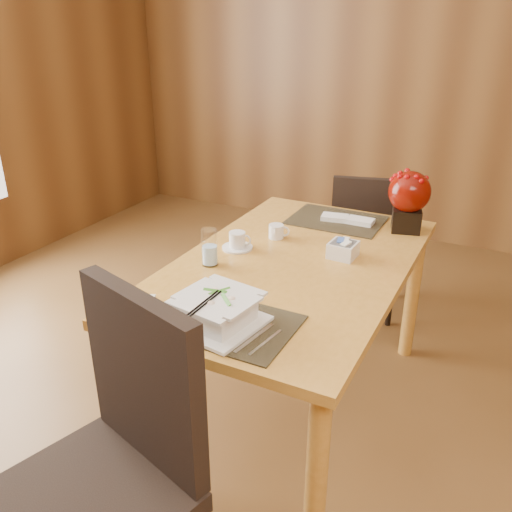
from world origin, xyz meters
The scene contains 15 objects.
ground centered at (0.00, 0.00, 0.00)m, with size 6.00×6.00×0.00m, color brown.
back_wall centered at (0.00, 3.00, 1.40)m, with size 5.00×0.02×2.80m, color brown.
dining_table centered at (0.00, 0.60, 0.65)m, with size 0.90×1.50×0.75m.
placemat_near centered at (0.00, 0.05, 0.75)m, with size 0.45×0.33×0.01m, color black.
placemat_far centered at (0.00, 1.15, 0.75)m, with size 0.45×0.33×0.01m, color black.
soup_setting centered at (-0.02, 0.03, 0.80)m, with size 0.31×0.31×0.11m.
coffee_cup centered at (-0.27, 0.62, 0.78)m, with size 0.14×0.14×0.08m.
water_glass centered at (-0.29, 0.43, 0.83)m, with size 0.07×0.07×0.15m, color silver.
creamer_jug centered at (-0.17, 0.81, 0.78)m, with size 0.09×0.09×0.06m, color silver, non-canonical shape.
sugar_caddy centered at (0.17, 0.75, 0.78)m, with size 0.11×0.11×0.07m, color silver.
berry_decor centered at (0.33, 1.18, 0.91)m, with size 0.20×0.20×0.29m.
napkins_far centered at (0.06, 1.15, 0.77)m, with size 0.26×0.09×0.02m, color white, non-canonical shape.
bread_plate centered at (-0.37, 0.00, 0.76)m, with size 0.16×0.16×0.01m, color silver.
near_chair centered at (-0.07, -0.47, 0.59)m, with size 0.60×0.61×1.04m.
far_chair centered at (0.04, 1.58, 0.50)m, with size 0.51×0.51×0.89m.
Camera 1 is at (0.79, -1.29, 1.70)m, focal length 38.00 mm.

